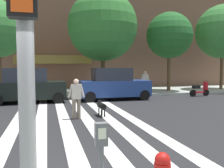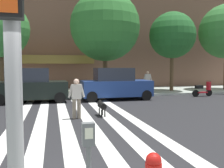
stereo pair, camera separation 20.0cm
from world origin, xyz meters
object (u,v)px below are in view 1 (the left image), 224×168
Objects in this scene: street_tree_further at (169,36)px; pedestrian_dog_walker at (76,96)px; street_tree_middle at (103,26)px; dog_on_leash at (101,106)px; pedestrian_bystander at (145,80)px; parked_car_third_in_line at (113,85)px; parked_car_behind_first at (28,86)px; parked_scooter at (200,90)px; street_tree_furthest at (223,32)px; parking_meter_second_along at (101,165)px.

street_tree_further is 3.92× the size of pedestrian_dog_walker.
street_tree_middle is 4.62× the size of pedestrian_dog_walker.
pedestrian_bystander is (5.15, 7.61, 0.63)m from dog_on_leash.
parked_car_third_in_line is 2.72× the size of pedestrian_dog_walker.
parked_car_behind_first is 11.77m from parked_scooter.
parked_scooter is 11.03m from pedestrian_dog_walker.
dog_on_leash is (1.11, 0.32, -0.48)m from pedestrian_dog_walker.
street_tree_middle is 9.28m from dog_on_leash.
parked_scooter is at bearing -73.87° from street_tree_further.
street_tree_furthest is at bearing 0.17° from street_tree_further.
parked_scooter is at bearing 52.06° from parking_meter_second_along.
pedestrian_bystander reaches higher than parking_meter_second_along.
parked_car_third_in_line is 6.13m from pedestrian_dog_walker.
parking_meter_second_along reaches higher than dog_on_leash.
street_tree_middle is 5.25m from pedestrian_bystander.
pedestrian_bystander is at bearing 143.88° from parked_scooter.
street_tree_furthest reaches higher than parked_scooter.
parked_scooter is 7.03m from street_tree_furthest.
parked_scooter is 1.00× the size of pedestrian_bystander.
pedestrian_dog_walker is 1.63× the size of dog_on_leash.
parked_car_behind_first is 6.06m from dog_on_leash.
pedestrian_dog_walker is at bearing -149.77° from parked_scooter.
parked_car_behind_first is 2.62× the size of parked_scooter.
street_tree_middle reaches higher than pedestrian_bystander.
parked_car_third_in_line is at bearing -88.23° from street_tree_middle.
parking_meter_second_along is at bearing -102.24° from dog_on_leash.
parked_car_third_in_line is (3.57, 12.72, -0.05)m from parking_meter_second_along.
pedestrian_dog_walker is (-3.01, -5.34, -0.05)m from parked_car_third_in_line.
dog_on_leash is (1.67, 7.70, -0.59)m from parking_meter_second_along.
parked_scooter is 1.00× the size of pedestrian_dog_walker.
pedestrian_bystander is at bearing 51.68° from pedestrian_dog_walker.
parked_scooter is at bearing -21.36° from street_tree_middle.
street_tree_further is (5.63, 3.25, 3.71)m from parked_car_third_in_line.
street_tree_middle is at bearing 28.34° from parked_car_behind_first.
pedestrian_dog_walker is (2.24, -5.34, -0.06)m from parked_car_behind_first.
dog_on_leash is at bearing -132.29° from street_tree_further.
parked_car_behind_first is 5.25m from parked_car_third_in_line.
street_tree_middle is 10.86m from street_tree_furthest.
parked_car_behind_first is at bearing -179.99° from parked_car_third_in_line.
parked_scooter is at bearing -36.12° from pedestrian_bystander.
parked_car_third_in_line reaches higher than pedestrian_bystander.
parked_car_behind_first is 16.86m from street_tree_furthest.
street_tree_furthest is 8.57m from pedestrian_bystander.
parked_scooter is at bearing -144.23° from street_tree_furthest.
parked_car_behind_first is 7.18m from street_tree_middle.
street_tree_furthest is at bearing 11.53° from parked_car_behind_first.
street_tree_further reaches higher than parked_scooter.
parked_car_behind_first is 0.96× the size of parked_car_third_in_line.
parked_car_third_in_line is at bearing 60.61° from pedestrian_dog_walker.
parked_scooter is 5.26m from street_tree_further.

